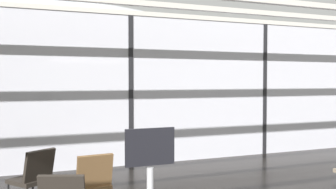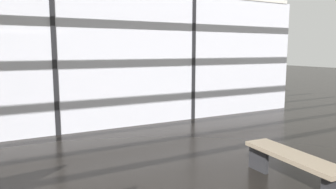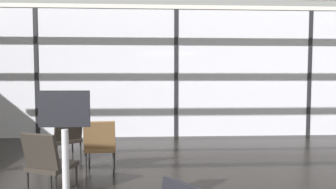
# 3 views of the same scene
# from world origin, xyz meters

# --- Properties ---
(glass_curtain_wall) EXTENTS (14.00, 0.08, 3.26)m
(glass_curtain_wall) POSITION_xyz_m (0.00, 5.20, 1.63)
(glass_curtain_wall) COLOR silver
(glass_curtain_wall) RESTS_ON ground
(window_mullion_0) EXTENTS (0.10, 0.12, 3.26)m
(window_mullion_0) POSITION_xyz_m (-3.50, 5.20, 1.63)
(window_mullion_0) COLOR black
(window_mullion_0) RESTS_ON ground
(window_mullion_1) EXTENTS (0.10, 0.12, 3.26)m
(window_mullion_1) POSITION_xyz_m (0.00, 5.20, 1.63)
(window_mullion_1) COLOR black
(window_mullion_1) RESTS_ON ground
(window_mullion_2) EXTENTS (0.10, 0.12, 3.26)m
(window_mullion_2) POSITION_xyz_m (3.50, 5.20, 1.63)
(window_mullion_2) COLOR black
(window_mullion_2) RESTS_ON ground
(parked_airplane) EXTENTS (13.57, 4.55, 4.55)m
(parked_airplane) POSITION_xyz_m (-0.75, 10.75, 2.28)
(parked_airplane) COLOR silver
(parked_airplane) RESTS_ON ground
(lounge_chair_0) EXTENTS (0.53, 0.57, 0.87)m
(lounge_chair_0) POSITION_xyz_m (-1.43, 2.28, 0.49)
(lounge_chair_0) COLOR brown
(lounge_chair_0) RESTS_ON ground
(lounge_chair_1) EXTENTS (0.69, 0.70, 0.87)m
(lounge_chair_1) POSITION_xyz_m (-2.14, 2.91, 0.49)
(lounge_chair_1) COLOR #28231E
(lounge_chair_1) RESTS_ON ground
(lounge_chair_3) EXTENTS (0.64, 0.66, 0.87)m
(lounge_chair_3) POSITION_xyz_m (-1.92, 1.31, 0.49)
(lounge_chair_3) COLOR #28231E
(lounge_chair_3) RESTS_ON ground
(info_sign) EXTENTS (0.44, 0.32, 1.44)m
(info_sign) POSITION_xyz_m (-1.36, 0.15, 0.68)
(info_sign) COLOR #333333
(info_sign) RESTS_ON ground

